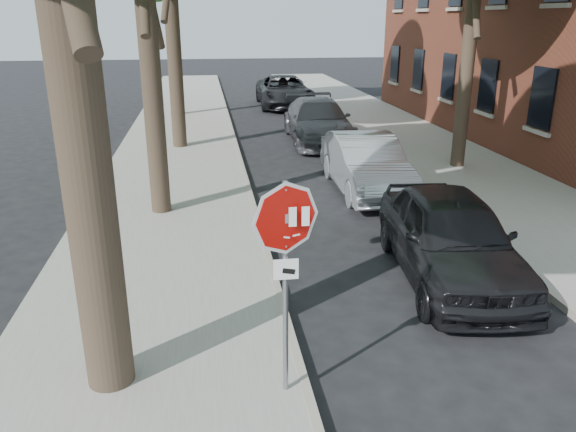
# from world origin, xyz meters

# --- Properties ---
(ground) EXTENTS (120.00, 120.00, 0.00)m
(ground) POSITION_xyz_m (0.00, 0.00, 0.00)
(ground) COLOR black
(ground) RESTS_ON ground
(sidewalk_left) EXTENTS (4.00, 55.00, 0.12)m
(sidewalk_left) POSITION_xyz_m (-2.50, 12.00, 0.06)
(sidewalk_left) COLOR gray
(sidewalk_left) RESTS_ON ground
(sidewalk_right) EXTENTS (4.00, 55.00, 0.12)m
(sidewalk_right) POSITION_xyz_m (6.00, 12.00, 0.06)
(sidewalk_right) COLOR gray
(sidewalk_right) RESTS_ON ground
(curb_left) EXTENTS (0.12, 55.00, 0.13)m
(curb_left) POSITION_xyz_m (-0.45, 12.00, 0.07)
(curb_left) COLOR #9E9384
(curb_left) RESTS_ON ground
(curb_right) EXTENTS (0.12, 55.00, 0.13)m
(curb_right) POSITION_xyz_m (3.95, 12.00, 0.07)
(curb_right) COLOR #9E9384
(curb_right) RESTS_ON ground
(stop_sign) EXTENTS (0.76, 0.34, 2.61)m
(stop_sign) POSITION_xyz_m (-0.70, -0.03, 1.95)
(stop_sign) COLOR gray
(stop_sign) RESTS_ON sidewalk_left
(car_a) EXTENTS (2.28, 4.70, 1.55)m
(car_a) POSITION_xyz_m (2.60, 2.88, 0.77)
(car_a) COLOR black
(car_a) RESTS_ON ground
(car_b) EXTENTS (1.62, 4.51, 1.48)m
(car_b) POSITION_xyz_m (2.60, 8.17, 0.74)
(car_b) COLOR #A2A5AA
(car_b) RESTS_ON ground
(car_c) EXTENTS (2.34, 5.38, 1.54)m
(car_c) POSITION_xyz_m (2.60, 14.51, 0.77)
(car_c) COLOR #46454A
(car_c) RESTS_ON ground
(car_d) EXTENTS (2.70, 5.66, 1.56)m
(car_d) POSITION_xyz_m (2.60, 23.31, 0.78)
(car_d) COLOR black
(car_d) RESTS_ON ground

